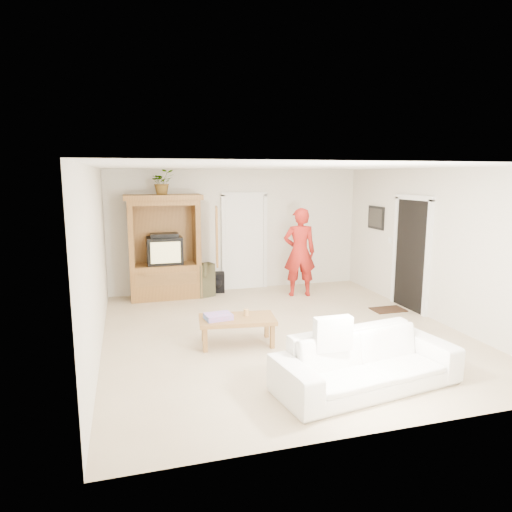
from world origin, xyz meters
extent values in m
plane|color=tan|center=(0.00, 0.00, 0.00)|extent=(6.00, 6.00, 0.00)
plane|color=white|center=(0.00, 0.00, 2.60)|extent=(6.00, 6.00, 0.00)
plane|color=silver|center=(0.00, 3.00, 1.30)|extent=(5.50, 0.00, 5.50)
plane|color=silver|center=(0.00, -3.00, 1.30)|extent=(5.50, 0.00, 5.50)
plane|color=silver|center=(-2.75, 0.00, 1.30)|extent=(0.00, 6.00, 6.00)
plane|color=silver|center=(2.75, 0.00, 1.30)|extent=(0.00, 6.00, 6.00)
cube|color=brown|center=(-1.60, 2.65, 0.35)|extent=(1.40, 0.60, 0.70)
cube|color=brown|center=(-2.25, 2.65, 1.30)|extent=(0.10, 0.60, 1.20)
cube|color=brown|center=(-0.95, 2.65, 1.30)|extent=(0.10, 0.60, 1.20)
cube|color=brown|center=(-1.60, 2.92, 1.30)|extent=(1.40, 0.06, 1.20)
cube|color=brown|center=(-1.60, 2.65, 1.95)|extent=(1.40, 0.60, 0.10)
cube|color=brown|center=(-1.60, 2.65, 2.05)|extent=(1.52, 0.68, 0.10)
cube|color=brown|center=(-0.62, 2.18, 1.30)|extent=(0.16, 0.67, 1.15)
cube|color=black|center=(-1.60, 2.68, 0.97)|extent=(0.70, 0.52, 0.55)
cube|color=tan|center=(-1.60, 2.41, 0.98)|extent=(0.58, 0.02, 0.42)
cube|color=black|center=(-1.60, 2.65, 1.29)|extent=(0.55, 0.35, 0.08)
cube|color=olive|center=(-1.60, 2.37, 0.45)|extent=(1.19, 0.03, 0.25)
cube|color=white|center=(0.15, 2.97, 1.02)|extent=(0.85, 0.05, 2.04)
cube|color=black|center=(2.73, 0.60, 1.02)|extent=(0.05, 0.90, 2.04)
cube|color=black|center=(2.73, 1.90, 1.60)|extent=(0.03, 0.60, 0.48)
cube|color=#382316|center=(2.30, 0.60, 0.01)|extent=(0.60, 0.40, 0.02)
imported|color=#4C7238|center=(-1.60, 2.63, 2.34)|extent=(0.51, 0.46, 0.49)
imported|color=#A31C15|center=(1.09, 2.06, 0.91)|extent=(0.74, 0.55, 1.83)
imported|color=white|center=(0.32, -2.09, 0.32)|extent=(2.32, 1.20, 0.65)
cube|color=olive|center=(-0.81, -0.32, 0.38)|extent=(1.18, 0.74, 0.06)
cube|color=olive|center=(-1.32, -0.49, 0.18)|extent=(0.07, 0.07, 0.35)
cube|color=olive|center=(-1.27, -0.03, 0.18)|extent=(0.07, 0.07, 0.35)
cube|color=olive|center=(-0.36, -0.61, 0.18)|extent=(0.07, 0.07, 0.35)
cube|color=olive|center=(-0.31, -0.15, 0.18)|extent=(0.07, 0.07, 0.35)
cube|color=#F5519D|center=(-1.10, -0.32, 0.45)|extent=(0.41, 0.33, 0.08)
cylinder|color=tan|center=(-0.66, -0.27, 0.46)|extent=(0.08, 0.08, 0.10)
camera|label=1|loc=(-2.32, -6.59, 2.47)|focal=32.00mm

